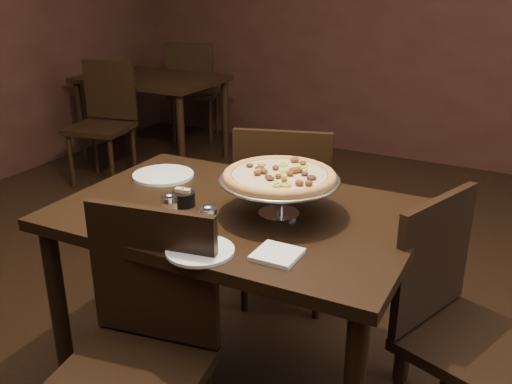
% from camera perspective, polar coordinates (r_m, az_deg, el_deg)
% --- Properties ---
extents(room, '(6.04, 7.04, 2.84)m').
position_cam_1_polar(room, '(1.85, -1.66, 14.25)').
color(room, black).
rests_on(room, ground).
extents(dining_table, '(1.32, 0.89, 0.81)m').
position_cam_1_polar(dining_table, '(2.14, -1.82, -4.37)').
color(dining_table, black).
rests_on(dining_table, ground).
extents(background_table, '(1.21, 0.80, 0.75)m').
position_cam_1_polar(background_table, '(5.17, -10.41, 10.18)').
color(background_table, black).
rests_on(background_table, ground).
extents(pizza_stand, '(0.43, 0.43, 0.18)m').
position_cam_1_polar(pizza_stand, '(2.00, 2.36, 1.55)').
color(pizza_stand, silver).
rests_on(pizza_stand, dining_table).
extents(parmesan_shaker, '(0.06, 0.06, 0.10)m').
position_cam_1_polar(parmesan_shaker, '(2.01, -8.65, -1.55)').
color(parmesan_shaker, beige).
rests_on(parmesan_shaker, dining_table).
extents(pepper_flake_shaker, '(0.06, 0.06, 0.10)m').
position_cam_1_polar(pepper_flake_shaker, '(1.89, -4.82, -2.86)').
color(pepper_flake_shaker, maroon).
rests_on(pepper_flake_shaker, dining_table).
extents(packet_caddy, '(0.09, 0.09, 0.07)m').
position_cam_1_polar(packet_caddy, '(2.13, -7.26, -0.63)').
color(packet_caddy, black).
rests_on(packet_caddy, dining_table).
extents(napkin_stack, '(0.14, 0.14, 0.01)m').
position_cam_1_polar(napkin_stack, '(1.76, 2.13, -6.27)').
color(napkin_stack, white).
rests_on(napkin_stack, dining_table).
extents(plate_left, '(0.26, 0.26, 0.01)m').
position_cam_1_polar(plate_left, '(2.45, -9.26, 1.68)').
color(plate_left, white).
rests_on(plate_left, dining_table).
extents(plate_near, '(0.22, 0.22, 0.01)m').
position_cam_1_polar(plate_near, '(1.79, -5.61, -5.87)').
color(plate_near, white).
rests_on(plate_near, dining_table).
extents(serving_spatula, '(0.14, 0.14, 0.02)m').
position_cam_1_polar(serving_spatula, '(1.96, 2.55, 1.06)').
color(serving_spatula, silver).
rests_on(serving_spatula, pizza_stand).
extents(chair_far, '(0.56, 0.56, 0.96)m').
position_cam_1_polar(chair_far, '(2.81, 2.88, -1.83)').
color(chair_far, black).
rests_on(chair_far, ground).
extents(chair_near, '(0.51, 0.51, 0.95)m').
position_cam_1_polar(chair_near, '(1.90, -11.65, -15.07)').
color(chair_near, black).
rests_on(chair_near, ground).
extents(chair_side, '(0.55, 0.55, 0.93)m').
position_cam_1_polar(chair_side, '(2.12, 19.64, -12.09)').
color(chair_side, black).
rests_on(chair_side, ground).
extents(bg_chair_far, '(0.60, 0.60, 0.98)m').
position_cam_1_polar(bg_chair_far, '(5.74, -6.32, 10.30)').
color(bg_chair_far, black).
rests_on(bg_chair_far, ground).
extents(bg_chair_near, '(0.53, 0.53, 0.95)m').
position_cam_1_polar(bg_chair_near, '(4.76, -14.93, 7.19)').
color(bg_chair_near, black).
rests_on(bg_chair_near, ground).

